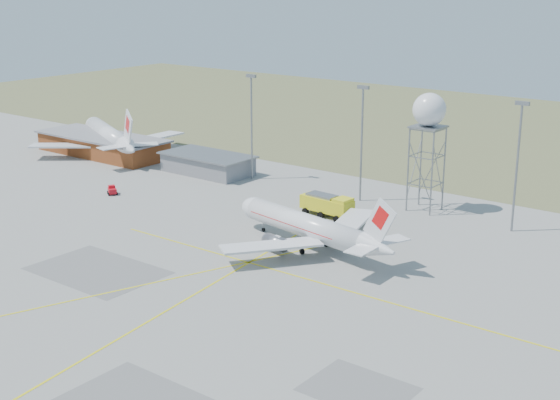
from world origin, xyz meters
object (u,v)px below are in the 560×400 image
Objects in this scene: airliner_main at (309,227)px; radar_tower at (427,145)px; airliner_far at (110,137)px; fire_truck at (328,206)px; baggage_tug at (112,191)px.

airliner_main is 1.55× the size of radar_tower.
airliner_far is at bearing -7.63° from airliner_main.
airliner_main reaches higher than fire_truck.
airliner_far is at bearing 171.53° from baggage_tug.
baggage_tug is (26.70, -22.34, -3.20)m from airliner_far.
airliner_main is 3.28× the size of fire_truck.
fire_truck is at bearing -162.25° from airliner_far.
airliner_far reaches higher than baggage_tug.
baggage_tug is (-49.76, -26.24, -10.65)m from radar_tower.
baggage_tug is (-38.92, -13.00, -1.17)m from fire_truck.
fire_truck is (-10.84, -13.24, -9.48)m from radar_tower.
radar_tower is 19.56m from fire_truck.
airliner_main is at bearing -61.97° from fire_truck.
radar_tower reaches higher than airliner_main.
fire_truck is at bearing -55.22° from airliner_main.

